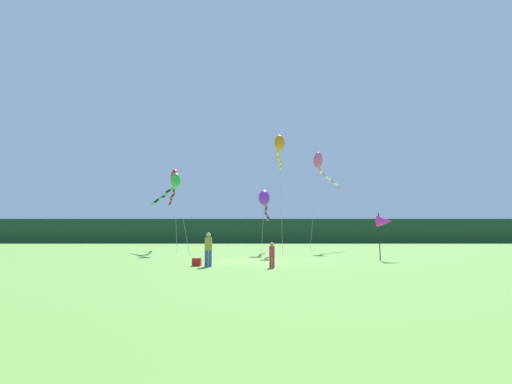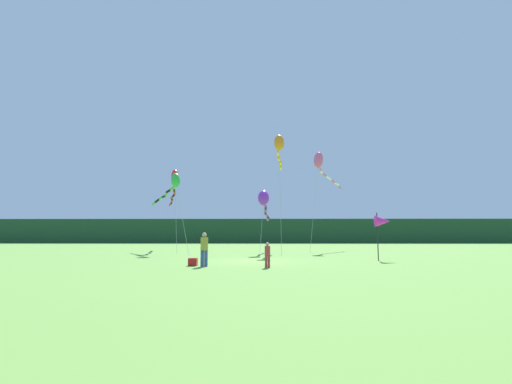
# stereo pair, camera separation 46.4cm
# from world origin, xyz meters

# --- Properties ---
(ground_plane) EXTENTS (120.00, 120.00, 0.00)m
(ground_plane) POSITION_xyz_m (0.00, 0.00, 0.00)
(ground_plane) COLOR #6B9E42
(distant_treeline) EXTENTS (108.00, 2.38, 4.34)m
(distant_treeline) POSITION_xyz_m (0.00, 45.00, 2.17)
(distant_treeline) COLOR #1E4228
(distant_treeline) RESTS_ON ground
(person_adult) EXTENTS (0.37, 0.37, 1.67)m
(person_adult) POSITION_xyz_m (-2.43, -3.97, 0.93)
(person_adult) COLOR #334C8C
(person_adult) RESTS_ON ground
(person_child) EXTENTS (0.26, 0.26, 1.20)m
(person_child) POSITION_xyz_m (0.69, -4.52, 0.67)
(person_child) COLOR #B23338
(person_child) RESTS_ON ground
(cooler_box) EXTENTS (0.43, 0.43, 0.39)m
(cooler_box) POSITION_xyz_m (-3.05, -3.54, 0.19)
(cooler_box) COLOR red
(cooler_box) RESTS_ON ground
(banner_flag_pole) EXTENTS (0.90, 0.70, 2.91)m
(banner_flag_pole) POSITION_xyz_m (7.85, 0.42, 2.36)
(banner_flag_pole) COLOR black
(banner_flag_pole) RESTS_ON ground
(kite_purple) EXTENTS (1.07, 8.61, 5.34)m
(kite_purple) POSITION_xyz_m (0.62, 7.63, 4.38)
(kite_purple) COLOR #B2B2B2
(kite_purple) RESTS_ON ground
(kite_rainbow) EXTENTS (4.40, 6.96, 9.52)m
(kite_rainbow) POSITION_xyz_m (6.20, 13.08, 8.38)
(kite_rainbow) COLOR #B2B2B2
(kite_rainbow) RESTS_ON ground
(kite_orange) EXTENTS (0.89, 7.24, 10.12)m
(kite_orange) POSITION_xyz_m (1.96, 8.73, 9.18)
(kite_orange) COLOR #B2B2B2
(kite_orange) RESTS_ON ground
(kite_green) EXTENTS (4.95, 6.89, 6.83)m
(kite_green) POSITION_xyz_m (-7.07, 8.52, 5.86)
(kite_green) COLOR #B2B2B2
(kite_green) RESTS_ON ground
(kite_red) EXTENTS (3.03, 9.03, 7.75)m
(kite_red) POSITION_xyz_m (-7.78, 12.06, 6.52)
(kite_red) COLOR #B2B2B2
(kite_red) RESTS_ON ground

